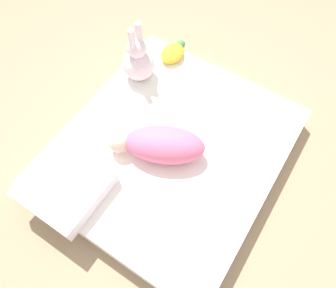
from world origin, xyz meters
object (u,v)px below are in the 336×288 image
object	(u,v)px
pillow	(65,187)
turtle_plush	(173,52)
swaddled_baby	(160,145)
bunny_plush	(138,61)

from	to	relation	value
pillow	turtle_plush	xyz separation A→B (m)	(0.97, 0.04, -0.01)
turtle_plush	swaddled_baby	bearing A→B (deg)	-153.02
bunny_plush	turtle_plush	size ratio (longest dim) A/B	1.74
swaddled_baby	pillow	size ratio (longest dim) A/B	1.35
bunny_plush	pillow	bearing A→B (deg)	-170.99
turtle_plush	pillow	bearing A→B (deg)	-177.89
pillow	bunny_plush	xyz separation A→B (m)	(0.74, 0.12, 0.07)
swaddled_baby	turtle_plush	distance (m)	0.64
swaddled_baby	pillow	bearing A→B (deg)	31.17
bunny_plush	turtle_plush	bearing A→B (deg)	-20.35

